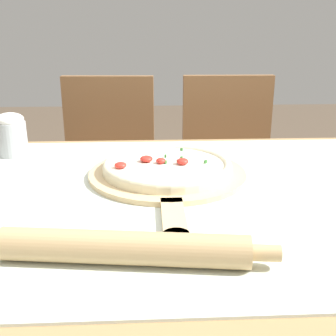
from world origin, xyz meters
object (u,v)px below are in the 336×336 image
object	(u,v)px
rolling_pin	(124,248)
chair_right	(228,167)
chair_left	(108,169)
pizza_peel	(168,176)
pizza	(167,166)
flour_cup	(11,134)

from	to	relation	value
rolling_pin	chair_right	xyz separation A→B (m)	(0.38, 1.10, -0.25)
chair_left	pizza_peel	bearing A→B (deg)	-70.30
chair_left	chair_right	distance (m)	0.51
pizza	flour_cup	xyz separation A→B (m)	(-0.43, 0.19, 0.04)
chair_right	flour_cup	size ratio (longest dim) A/B	7.27
rolling_pin	flour_cup	xyz separation A→B (m)	(-0.34, 0.59, 0.03)
chair_left	chair_right	size ratio (longest dim) A/B	1.00
pizza_peel	rolling_pin	size ratio (longest dim) A/B	1.14
chair_left	flour_cup	xyz separation A→B (m)	(-0.22, -0.51, 0.28)
pizza_peel	flour_cup	xyz separation A→B (m)	(-0.43, 0.21, 0.06)
pizza	rolling_pin	world-z (taller)	rolling_pin
rolling_pin	pizza_peel	bearing A→B (deg)	77.16
chair_right	flour_cup	distance (m)	0.93
pizza	chair_right	bearing A→B (deg)	67.27
flour_cup	chair_right	bearing A→B (deg)	34.96
chair_left	flour_cup	distance (m)	0.62
rolling_pin	chair_left	world-z (taller)	chair_left
pizza_peel	chair_right	size ratio (longest dim) A/B	0.62
chair_left	flour_cup	size ratio (longest dim) A/B	7.27
pizza_peel	chair_left	bearing A→B (deg)	106.70
chair_left	chair_right	xyz separation A→B (m)	(0.51, 0.00, 0.00)
chair_left	flour_cup	bearing A→B (deg)	-110.11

